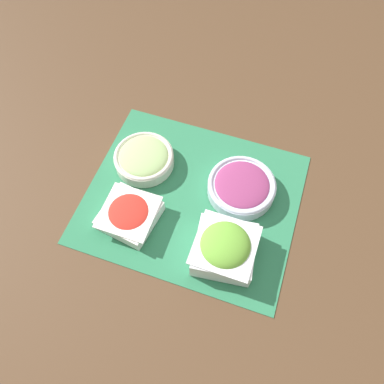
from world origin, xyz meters
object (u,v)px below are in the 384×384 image
cucumber_bowl (144,158)px  onion_bowl (242,186)px  lettuce_bowl (225,248)px  tomato_bowl (129,214)px

cucumber_bowl → onion_bowl: bearing=-0.1°
cucumber_bowl → lettuce_bowl: (0.29, -0.18, 0.02)m
cucumber_bowl → tomato_bowl: same height
cucumber_bowl → tomato_bowl: size_ratio=1.10×
lettuce_bowl → tomato_bowl: size_ratio=1.06×
onion_bowl → tomato_bowl: same height
cucumber_bowl → lettuce_bowl: bearing=-32.9°
lettuce_bowl → cucumber_bowl: bearing=147.1°
onion_bowl → tomato_bowl: size_ratio=1.20×
onion_bowl → cucumber_bowl: bearing=179.9°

